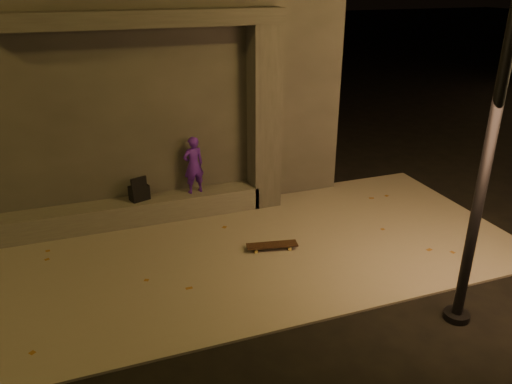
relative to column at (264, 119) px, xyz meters
name	(u,v)px	position (x,y,z in m)	size (l,w,h in m)	color
ground	(244,330)	(-1.70, -3.75, -1.84)	(120.00, 120.00, 0.00)	black
sidewalk	(206,257)	(-1.70, -1.75, -1.82)	(11.00, 4.40, 0.04)	slate
building	(107,66)	(-2.70, 2.74, 0.77)	(9.00, 5.10, 5.22)	#363431
ledge	(106,215)	(-3.20, 0.00, -1.58)	(6.00, 0.55, 0.45)	#4E4C47
column	(264,119)	(0.00, 0.00, 0.00)	(0.55, 0.55, 3.60)	#363431
canopy	(142,18)	(-2.20, 0.05, 1.94)	(5.00, 0.70, 0.28)	#363431
skateboarder	(194,165)	(-1.46, 0.00, -0.78)	(0.42, 0.27, 1.14)	#401690
backpack	(139,192)	(-2.54, 0.00, -1.18)	(0.40, 0.33, 0.49)	black
skateboard	(272,245)	(-0.56, -1.90, -1.72)	(0.92, 0.39, 0.10)	black
street_lamp_0	(512,31)	(1.20, -4.52, 2.03)	(0.36, 0.36, 6.80)	black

